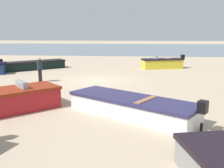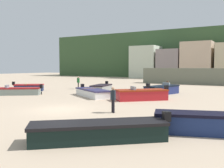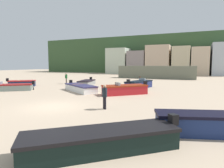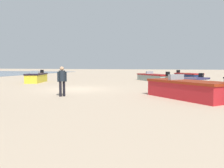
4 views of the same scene
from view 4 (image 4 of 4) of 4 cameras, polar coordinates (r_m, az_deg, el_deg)
name	(u,v)px [view 4 (image 4 of 4)]	position (r m, az deg, el deg)	size (l,w,h in m)	color
ground_plane	(76,89)	(16.16, -8.97, -1.30)	(160.00, 160.00, 0.00)	tan
boat_grey_0	(154,77)	(24.85, 10.41, 1.65)	(4.81, 4.11, 1.06)	gray
boat_red_3	(187,89)	(12.05, 18.32, -1.27)	(4.30, 4.24, 1.24)	#B31D23
boat_yellow_5	(37,78)	(23.59, -18.44, 1.51)	(3.97, 2.25, 1.20)	gold
boat_navy_7	(188,77)	(27.02, 18.65, 1.79)	(3.48, 3.15, 1.12)	navy
boat_white_8	(183,83)	(17.20, 17.38, 0.16)	(5.27, 4.20, 1.06)	white
beach_walker_foreground	(62,79)	(12.50, -12.45, 1.28)	(0.48, 0.48, 1.62)	black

